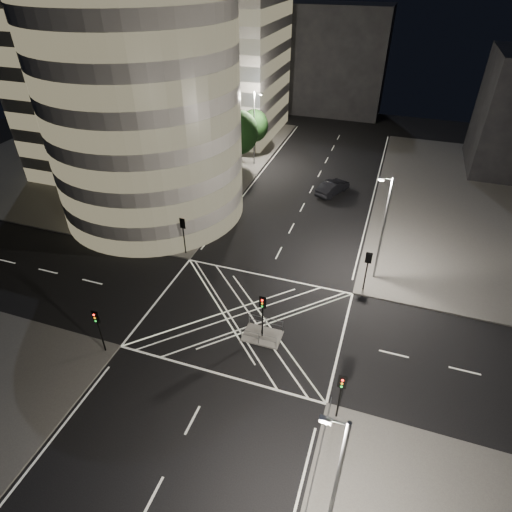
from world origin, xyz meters
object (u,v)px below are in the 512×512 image
(traffic_signal_fr, at_px, (368,264))
(street_lamp_left_near, at_px, (198,182))
(central_island, at_px, (262,336))
(street_lamp_left_far, at_px, (255,127))
(street_lamp_right_near, at_px, (335,483))
(traffic_signal_fl, at_px, (183,230))
(traffic_signal_island, at_px, (263,309))
(street_lamp_right_far, at_px, (383,227))
(traffic_signal_nr, at_px, (341,389))
(sedan, at_px, (333,187))
(traffic_signal_nl, at_px, (98,324))

(traffic_signal_fr, distance_m, street_lamp_left_near, 19.14)
(central_island, relative_size, street_lamp_left_near, 0.30)
(street_lamp_left_far, bearing_deg, central_island, -70.05)
(street_lamp_left_far, bearing_deg, street_lamp_right_near, -66.79)
(traffic_signal_fl, relative_size, traffic_signal_fr, 1.00)
(central_island, relative_size, street_lamp_right_near, 0.30)
(traffic_signal_island, height_order, street_lamp_right_far, street_lamp_right_far)
(traffic_signal_island, distance_m, street_lamp_left_far, 33.61)
(traffic_signal_fl, distance_m, traffic_signal_nr, 22.24)
(traffic_signal_fr, height_order, street_lamp_left_far, street_lamp_left_far)
(traffic_signal_nr, bearing_deg, traffic_signal_island, 142.07)
(central_island, relative_size, street_lamp_left_far, 0.30)
(central_island, distance_m, sedan, 26.27)
(traffic_signal_fr, xyz_separation_m, street_lamp_left_near, (-18.24, 5.20, 2.63))
(central_island, xyz_separation_m, street_lamp_right_far, (7.44, 10.50, 5.47))
(traffic_signal_fl, height_order, street_lamp_left_near, street_lamp_left_near)
(traffic_signal_island, distance_m, street_lamp_left_near, 17.89)
(traffic_signal_island, height_order, street_lamp_left_far, street_lamp_left_far)
(central_island, bearing_deg, traffic_signal_nr, -37.93)
(traffic_signal_nr, relative_size, street_lamp_left_far, 0.40)
(central_island, xyz_separation_m, traffic_signal_nl, (-10.80, -5.30, 2.84))
(street_lamp_right_far, relative_size, sedan, 1.93)
(sedan, bearing_deg, traffic_signal_fr, 132.53)
(traffic_signal_fr, height_order, street_lamp_right_near, street_lamp_right_near)
(traffic_signal_fl, height_order, street_lamp_right_near, street_lamp_right_near)
(traffic_signal_nr, distance_m, traffic_signal_island, 8.62)
(traffic_signal_nl, height_order, street_lamp_right_near, street_lamp_right_near)
(street_lamp_left_far, bearing_deg, street_lamp_left_near, -90.00)
(street_lamp_left_far, distance_m, street_lamp_right_far, 28.23)
(traffic_signal_fl, xyz_separation_m, street_lamp_left_far, (-0.64, 23.20, 2.63))
(traffic_signal_fl, relative_size, street_lamp_left_near, 0.40)
(street_lamp_left_near, distance_m, street_lamp_right_far, 19.11)
(traffic_signal_island, xyz_separation_m, street_lamp_right_near, (7.44, -12.50, 2.63))
(traffic_signal_fr, bearing_deg, traffic_signal_fl, 180.00)
(traffic_signal_island, relative_size, street_lamp_left_near, 0.40)
(traffic_signal_island, relative_size, street_lamp_right_near, 0.40)
(traffic_signal_nl, distance_m, sedan, 33.63)
(traffic_signal_fl, distance_m, street_lamp_left_near, 5.86)
(central_island, height_order, traffic_signal_fl, traffic_signal_fl)
(central_island, height_order, street_lamp_left_far, street_lamp_left_far)
(sedan, bearing_deg, street_lamp_right_far, 136.92)
(traffic_signal_nl, bearing_deg, traffic_signal_island, 26.14)
(street_lamp_right_far, bearing_deg, traffic_signal_island, -125.30)
(traffic_signal_fl, bearing_deg, central_island, -37.54)
(traffic_signal_fr, xyz_separation_m, street_lamp_right_near, (0.64, -20.80, 2.63))
(street_lamp_left_near, height_order, street_lamp_left_far, same)
(traffic_signal_nr, distance_m, sedan, 32.20)
(street_lamp_right_far, bearing_deg, traffic_signal_nl, -139.09)
(traffic_signal_fr, relative_size, street_lamp_right_far, 0.40)
(traffic_signal_island, relative_size, sedan, 0.77)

